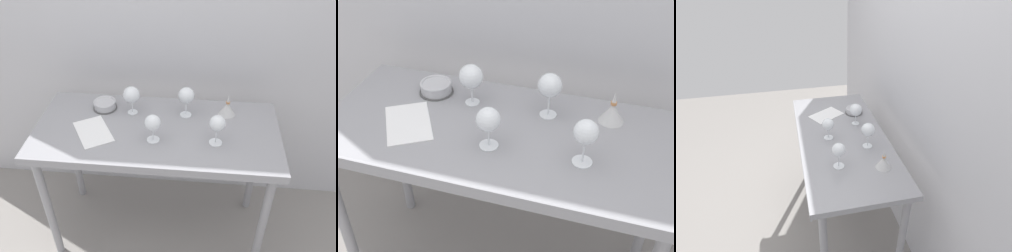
# 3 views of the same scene
# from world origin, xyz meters

# --- Properties ---
(ground_plane) EXTENTS (6.00, 6.00, 0.00)m
(ground_plane) POSITION_xyz_m (0.00, 0.00, 0.00)
(ground_plane) COLOR gray
(back_wall) EXTENTS (3.80, 0.04, 2.60)m
(back_wall) POSITION_xyz_m (0.00, 0.49, 1.30)
(back_wall) COLOR silver
(back_wall) RESTS_ON ground_plane
(steel_counter) EXTENTS (1.40, 0.65, 0.90)m
(steel_counter) POSITION_xyz_m (0.00, -0.01, 0.79)
(steel_counter) COLOR gray
(steel_counter) RESTS_ON ground_plane
(wine_glass_far_left) EXTENTS (0.10, 0.10, 0.18)m
(wine_glass_far_left) POSITION_xyz_m (-0.16, 0.14, 1.02)
(wine_glass_far_left) COLOR white
(wine_glass_far_left) RESTS_ON steel_counter
(wine_glass_far_right) EXTENTS (0.10, 0.10, 0.19)m
(wine_glass_far_right) POSITION_xyz_m (0.16, 0.14, 1.03)
(wine_glass_far_right) COLOR white
(wine_glass_far_right) RESTS_ON steel_counter
(wine_glass_near_right) EXTENTS (0.09, 0.09, 0.18)m
(wine_glass_near_right) POSITION_xyz_m (0.34, -0.10, 1.03)
(wine_glass_near_right) COLOR white
(wine_glass_near_right) RESTS_ON steel_counter
(wine_glass_near_center) EXTENTS (0.09, 0.09, 0.16)m
(wine_glass_near_center) POSITION_xyz_m (-0.01, -0.11, 1.01)
(wine_glass_near_center) COLOR white
(wine_glass_near_center) RESTS_ON steel_counter
(tasting_sheet_upper) EXTENTS (0.28, 0.31, 0.00)m
(tasting_sheet_upper) POSITION_xyz_m (-0.35, -0.07, 0.90)
(tasting_sheet_upper) COLOR white
(tasting_sheet_upper) RESTS_ON steel_counter
(tasting_bowl) EXTENTS (0.15, 0.15, 0.05)m
(tasting_bowl) POSITION_xyz_m (-0.34, 0.17, 0.93)
(tasting_bowl) COLOR #4C4C4C
(tasting_bowl) RESTS_ON steel_counter
(decanter_funnel) EXTENTS (0.10, 0.10, 0.13)m
(decanter_funnel) POSITION_xyz_m (0.40, 0.18, 0.94)
(decanter_funnel) COLOR silver
(decanter_funnel) RESTS_ON steel_counter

